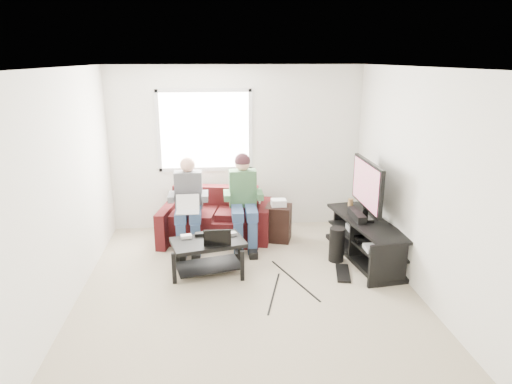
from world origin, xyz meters
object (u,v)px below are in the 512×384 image
tv_stand (366,241)px  end_table (278,222)px  sofa (217,220)px  coffee_table (208,249)px  tv (367,186)px  subwoofer (337,245)px

tv_stand → end_table: (-1.12, 0.78, 0.04)m
sofa → tv_stand: bearing=-24.3°
sofa → coffee_table: sofa is taller
sofa → end_table: sofa is taller
tv_stand → end_table: end_table is taller
tv → subwoofer: size_ratio=2.31×
tv → subwoofer: 0.90m
tv_stand → sofa: bearing=155.7°
coffee_table → subwoofer: 1.76m
tv → subwoofer: bearing=-161.1°
end_table → tv_stand: bearing=-35.0°
coffee_table → tv: size_ratio=0.92×
coffee_table → tv_stand: (2.17, 0.25, -0.08)m
coffee_table → end_table: end_table is taller
sofa → subwoofer: sofa is taller
sofa → tv_stand: sofa is taller
tv_stand → subwoofer: 0.43m
coffee_table → subwoofer: size_ratio=2.12×
sofa → subwoofer: size_ratio=3.76×
subwoofer → coffee_table: bearing=-173.2°
coffee_table → tv_stand: 2.19m
sofa → subwoofer: (1.63, -0.97, -0.06)m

